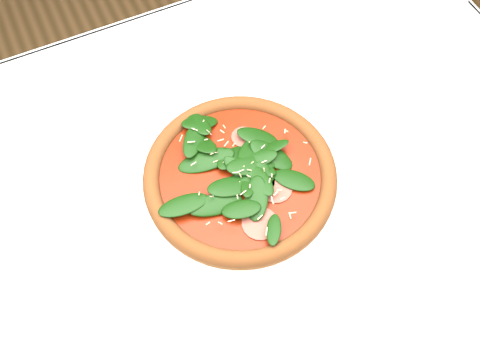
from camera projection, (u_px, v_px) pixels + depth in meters
name	position (u px, v px, depth m)	size (l,w,h in m)	color
ground	(224.00, 327.00, 1.44)	(6.00, 6.00, 0.00)	brown
dining_table	(213.00, 231.00, 0.87)	(1.21, 0.81, 0.75)	white
plate	(240.00, 181.00, 0.79)	(0.33, 0.33, 0.01)	white
pizza	(240.00, 174.00, 0.78)	(0.31, 0.31, 0.04)	#9B5C25
wine_glass	(41.00, 164.00, 0.66)	(0.08, 0.08, 0.19)	white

